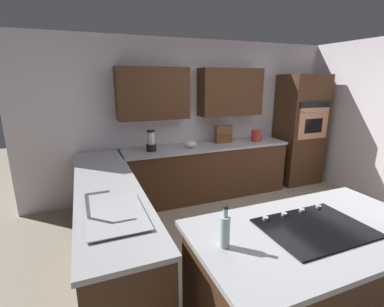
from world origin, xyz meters
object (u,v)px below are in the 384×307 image
Objects in this scene: sink_unit at (114,214)px; spice_rack at (223,134)px; mixing_bowl at (191,144)px; oil_bottle at (225,230)px; kettle at (256,136)px; wall_oven at (300,130)px; cooktop at (314,227)px; blender at (151,142)px.

spice_rack reaches higher than sink_unit.
oil_bottle reaches higher than mixing_bowl.
sink_unit is at bearing 44.35° from spice_rack.
kettle is 0.67× the size of oil_bottle.
spice_rack is (1.60, -0.08, 0.02)m from wall_oven.
blender is at bearing -77.99° from cooktop.
mixing_bowl is at bearing 9.13° from spice_rack.
sink_unit is 2.08m from blender.
cooktop is 3.99× the size of mixing_bowl.
spice_rack reaches higher than mixing_bowl.
wall_oven is at bearing -139.12° from oil_bottle.
spice_rack is at bearing -3.01° from wall_oven.
spice_rack is 1.53× the size of kettle.
kettle is (-1.33, -2.67, 0.09)m from cooktop.
cooktop is at bearing 102.01° from blender.
sink_unit is 3.30m from kettle.
cooktop is 2.36× the size of blender.
blender is at bearing 0.00° from kettle.
blender is 1.69× the size of mixing_bowl.
sink_unit is 0.92× the size of cooktop.
wall_oven is at bearing -152.10° from sink_unit.
wall_oven is at bearing 176.99° from spice_rack.
wall_oven is at bearing -179.60° from blender.
kettle is (1.00, 0.02, -0.03)m from wall_oven.
oil_bottle is (1.46, 2.73, -0.03)m from spice_rack.
blender reaches higher than spice_rack.
oil_bottle is (0.16, 2.63, -0.02)m from blender.
oil_bottle is (3.06, 2.65, -0.01)m from wall_oven.
wall_oven is 4.16m from sink_unit.
mixing_bowl is at bearing -107.10° from oil_bottle.
cooktop is 2.87m from spice_rack.
wall_oven is 6.81× the size of spice_rack.
mixing_bowl is 0.63× the size of spice_rack.
oil_bottle is at bearing 131.55° from sink_unit.
spice_rack is 3.10m from oil_bottle.
blender is 2.63m from oil_bottle.
mixing_bowl is 2.75m from oil_bottle.
wall_oven is 3.56m from cooktop.
blender is 1.07× the size of spice_rack.
cooktop is at bearing 176.45° from oil_bottle.
spice_rack is at bearing -104.76° from cooktop.
cooktop is 2.99m from kettle.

